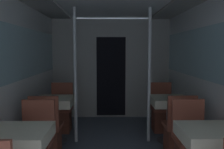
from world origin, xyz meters
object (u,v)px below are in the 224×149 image
Objects in this scene: chair_right_far_1 at (162,116)px; support_pole_right_1 at (149,76)px; dining_table_left_0 at (19,141)px; chair_right_near_1 at (178,135)px; chair_left_far_1 at (61,116)px; dining_table_right_1 at (170,104)px; dining_table_right_0 at (210,140)px; support_pole_left_1 at (75,76)px; dining_table_left_1 at (55,105)px; chair_left_near_1 at (47,136)px.

chair_right_far_1 is 1.03m from support_pole_right_1.
chair_right_near_1 is (1.88, 1.09, -0.34)m from dining_table_left_0.
chair_right_far_1 is (1.88, 0.00, 0.00)m from chair_left_far_1.
chair_right_near_1 is at bearing -90.00° from dining_table_right_1.
chair_right_far_1 reaches higher than dining_table_right_0.
support_pole_right_1 is at bearing 122.36° from chair_right_near_1.
support_pole_left_1 is 1.82m from chair_right_near_1.
support_pole_right_1 is (1.19, 0.00, 0.00)m from support_pole_left_1.
support_pole_right_1 is (-0.34, 0.00, 0.47)m from dining_table_right_1.
chair_right_near_1 and chair_right_far_1 have the same top height.
support_pole_left_1 reaches higher than dining_table_left_1.
support_pole_left_1 is 2.29m from dining_table_right_0.
chair_left_far_1 is 1.21× the size of dining_table_right_1.
support_pole_right_1 reaches higher than dining_table_right_0.
chair_left_near_1 is at bearing -160.69° from support_pole_right_1.
dining_table_right_1 is at bearing 90.00° from dining_table_right_0.
dining_table_right_1 is 0.64m from chair_right_near_1.
dining_table_left_0 is 0.34× the size of support_pole_left_1.
chair_right_near_1 is at bearing 90.00° from chair_right_far_1.
dining_table_left_0 is at bearing -90.00° from chair_left_near_1.
chair_right_near_1 reaches higher than dining_table_right_0.
support_pole_right_1 is at bearing 19.31° from chair_left_near_1.
dining_table_left_1 is 1.88m from dining_table_right_1.
chair_right_far_1 reaches higher than dining_table_left_0.
chair_left_near_1 is 2.16m from chair_right_far_1.
chair_left_far_1 and chair_right_near_1 have the same top height.
dining_table_right_1 is (1.88, 1.63, 0.00)m from dining_table_left_0.
dining_table_left_1 is at bearing 139.03° from dining_table_right_0.
dining_table_right_0 is at bearing -46.70° from support_pole_left_1.
chair_left_near_1 is 1.00× the size of chair_left_far_1.
support_pole_right_1 is at bearing 57.64° from chair_right_far_1.
chair_left_far_1 is at bearing 90.00° from dining_table_left_0.
dining_table_left_1 is 0.34× the size of support_pole_right_1.
support_pole_left_1 is (0.34, -0.54, 0.81)m from chair_left_far_1.
chair_left_far_1 reaches higher than dining_table_left_0.
support_pole_left_1 is 1.19m from support_pole_right_1.
dining_table_left_0 and dining_table_right_0 have the same top height.
chair_left_near_1 and chair_right_near_1 have the same top height.
dining_table_right_1 is at bearing 90.00° from chair_right_far_1.
dining_table_right_0 is (1.54, -1.63, -0.47)m from support_pole_left_1.
support_pole_left_1 is at bearing 78.18° from dining_table_left_0.
chair_left_far_1 is 1.82m from support_pole_right_1.
chair_right_far_1 reaches higher than dining_table_right_1.
dining_table_left_1 is 0.83× the size of chair_right_far_1.
chair_left_near_1 reaches higher than dining_table_left_0.
dining_table_left_0 is 0.83× the size of chair_right_far_1.
dining_table_left_0 is 1.63m from dining_table_left_1.
support_pole_right_1 is (1.54, 0.00, 0.47)m from dining_table_left_1.
support_pole_right_1 is (-0.34, 0.54, 0.81)m from chair_right_near_1.
support_pole_left_1 is at bearing 19.31° from chair_right_far_1.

